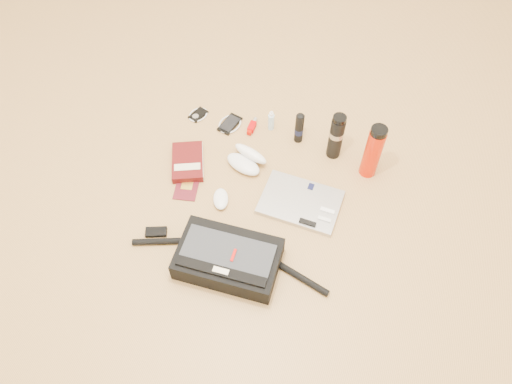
% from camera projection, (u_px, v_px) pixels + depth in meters
% --- Properties ---
extents(ground, '(4.00, 4.00, 0.00)m').
position_uv_depth(ground, '(240.00, 213.00, 2.08)').
color(ground, '#AE8148').
rests_on(ground, ground).
extents(messenger_bag, '(0.80, 0.26, 0.11)m').
position_uv_depth(messenger_bag, '(228.00, 259.00, 1.91)').
color(messenger_bag, black).
rests_on(messenger_bag, ground).
extents(laptop, '(0.33, 0.24, 0.03)m').
position_uv_depth(laptop, '(301.00, 202.00, 2.10)').
color(laptop, '#ABABAE').
rests_on(laptop, ground).
extents(book, '(0.21, 0.24, 0.04)m').
position_uv_depth(book, '(188.00, 162.00, 2.21)').
color(book, '#470B0B').
rests_on(book, ground).
extents(passport, '(0.12, 0.15, 0.01)m').
position_uv_depth(passport, '(187.00, 187.00, 2.16)').
color(passport, '#511019').
rests_on(passport, ground).
extents(mouse, '(0.10, 0.12, 0.04)m').
position_uv_depth(mouse, '(221.00, 199.00, 2.10)').
color(mouse, white).
rests_on(mouse, ground).
extents(sunglasses_case, '(0.21, 0.19, 0.10)m').
position_uv_depth(sunglasses_case, '(247.00, 159.00, 2.20)').
color(sunglasses_case, silver).
rests_on(sunglasses_case, ground).
extents(ipod, '(0.10, 0.10, 0.01)m').
position_uv_depth(ipod, '(198.00, 115.00, 2.39)').
color(ipod, black).
rests_on(ipod, ground).
extents(phone, '(0.12, 0.14, 0.01)m').
position_uv_depth(phone, '(230.00, 124.00, 2.36)').
color(phone, black).
rests_on(phone, ground).
extents(inhaler, '(0.03, 0.10, 0.03)m').
position_uv_depth(inhaler, '(252.00, 126.00, 2.34)').
color(inhaler, '#B70104').
rests_on(inhaler, ground).
extents(spray_bottle, '(0.04, 0.04, 0.11)m').
position_uv_depth(spray_bottle, '(271.00, 121.00, 2.31)').
color(spray_bottle, '#A5CBE2').
rests_on(spray_bottle, ground).
extents(aerosol_can, '(0.05, 0.05, 0.17)m').
position_uv_depth(aerosol_can, '(299.00, 128.00, 2.24)').
color(aerosol_can, black).
rests_on(aerosol_can, ground).
extents(thermos_black, '(0.08, 0.08, 0.24)m').
position_uv_depth(thermos_black, '(336.00, 136.00, 2.16)').
color(thermos_black, black).
rests_on(thermos_black, ground).
extents(thermos_red, '(0.08, 0.08, 0.28)m').
position_uv_depth(thermos_red, '(373.00, 152.00, 2.09)').
color(thermos_red, red).
rests_on(thermos_red, ground).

